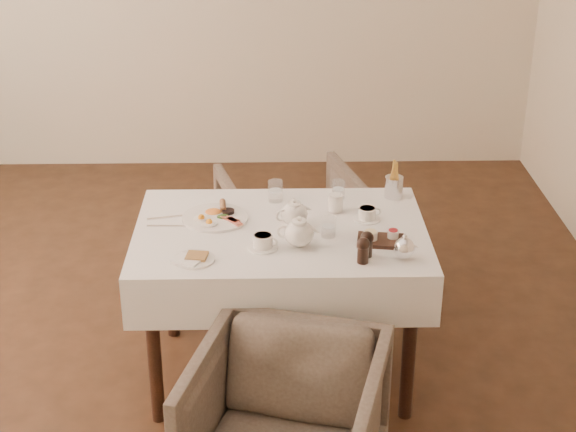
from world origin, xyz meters
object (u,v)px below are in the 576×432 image
at_px(table, 281,252).
at_px(teapot_centre, 294,212).
at_px(armchair_near, 286,429).
at_px(armchair_far, 292,233).
at_px(breakfast_plate, 216,216).

relative_size(table, teapot_centre, 7.86).
distance_m(table, teapot_centre, 0.19).
height_order(armchair_near, armchair_far, armchair_far).
xyz_separation_m(armchair_near, teapot_centre, (0.05, 0.85, 0.50)).
xyz_separation_m(armchair_near, breakfast_plate, (-0.30, 0.93, 0.44)).
relative_size(armchair_near, breakfast_plate, 2.39).
bearing_deg(armchair_near, armchair_far, 103.11).
distance_m(table, armchair_near, 0.88).
height_order(table, teapot_centre, teapot_centre).
bearing_deg(breakfast_plate, table, -0.66).
xyz_separation_m(table, breakfast_plate, (-0.29, 0.11, 0.13)).
height_order(table, armchair_far, table).
relative_size(armchair_far, teapot_centre, 4.49).
bearing_deg(breakfast_plate, armchair_far, 82.96).
relative_size(armchair_far, breakfast_plate, 2.46).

